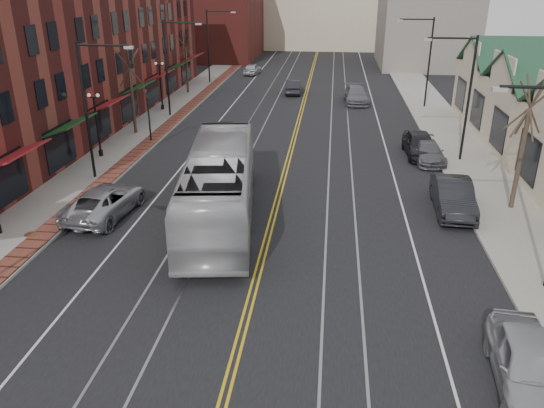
% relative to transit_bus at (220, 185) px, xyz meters
% --- Properties ---
extents(ground, '(160.00, 160.00, 0.00)m').
position_rel_transit_bus_xyz_m(ground, '(2.63, -11.13, -1.86)').
color(ground, black).
rests_on(ground, ground).
extents(sidewalk_left, '(4.00, 120.00, 0.15)m').
position_rel_transit_bus_xyz_m(sidewalk_left, '(-9.37, 8.87, -1.79)').
color(sidewalk_left, gray).
rests_on(sidewalk_left, ground).
extents(sidewalk_right, '(4.00, 120.00, 0.15)m').
position_rel_transit_bus_xyz_m(sidewalk_right, '(14.63, 8.87, -1.79)').
color(sidewalk_right, gray).
rests_on(sidewalk_right, ground).
extents(building_left, '(10.00, 50.00, 11.00)m').
position_rel_transit_bus_xyz_m(building_left, '(-16.37, 15.87, 3.64)').
color(building_left, maroon).
rests_on(building_left, ground).
extents(backdrop_left, '(14.00, 18.00, 14.00)m').
position_rel_transit_bus_xyz_m(backdrop_left, '(-13.37, 58.87, 5.14)').
color(backdrop_left, maroon).
rests_on(backdrop_left, ground).
extents(backdrop_mid, '(22.00, 14.00, 9.00)m').
position_rel_transit_bus_xyz_m(backdrop_mid, '(2.63, 73.87, 2.64)').
color(backdrop_mid, '#C6B499').
rests_on(backdrop_mid, ground).
extents(backdrop_right, '(12.00, 16.00, 11.00)m').
position_rel_transit_bus_xyz_m(backdrop_right, '(17.63, 53.87, 3.64)').
color(backdrop_right, slate).
rests_on(backdrop_right, ground).
extents(streetlight_l_1, '(3.33, 0.25, 8.00)m').
position_rel_transit_bus_xyz_m(streetlight_l_1, '(-8.41, 4.87, 3.16)').
color(streetlight_l_1, black).
rests_on(streetlight_l_1, sidewalk_left).
extents(streetlight_l_2, '(3.33, 0.25, 8.00)m').
position_rel_transit_bus_xyz_m(streetlight_l_2, '(-8.41, 20.87, 3.16)').
color(streetlight_l_2, black).
rests_on(streetlight_l_2, sidewalk_left).
extents(streetlight_l_3, '(3.33, 0.25, 8.00)m').
position_rel_transit_bus_xyz_m(streetlight_l_3, '(-8.41, 36.87, 3.16)').
color(streetlight_l_3, black).
rests_on(streetlight_l_3, sidewalk_left).
extents(streetlight_r_1, '(3.33, 0.25, 8.00)m').
position_rel_transit_bus_xyz_m(streetlight_r_1, '(13.68, 10.87, 3.16)').
color(streetlight_r_1, black).
rests_on(streetlight_r_1, sidewalk_right).
extents(streetlight_r_2, '(3.33, 0.25, 8.00)m').
position_rel_transit_bus_xyz_m(streetlight_r_2, '(13.68, 26.87, 3.16)').
color(streetlight_r_2, black).
rests_on(streetlight_r_2, sidewalk_right).
extents(lamppost_l_2, '(0.84, 0.28, 4.27)m').
position_rel_transit_bus_xyz_m(lamppost_l_2, '(-10.17, 8.87, 0.34)').
color(lamppost_l_2, black).
rests_on(lamppost_l_2, sidewalk_left).
extents(lamppost_l_3, '(0.84, 0.28, 4.27)m').
position_rel_transit_bus_xyz_m(lamppost_l_3, '(-10.17, 22.87, 0.34)').
color(lamppost_l_3, black).
rests_on(lamppost_l_3, sidewalk_left).
extents(tree_left_near, '(1.78, 1.37, 6.48)m').
position_rel_transit_bus_xyz_m(tree_left_near, '(-9.87, 14.87, 1.65)').
color(tree_left_near, '#382B21').
rests_on(tree_left_near, sidewalk_left).
extents(tree_left_far, '(1.66, 1.28, 6.02)m').
position_rel_transit_bus_xyz_m(tree_left_far, '(-9.87, 30.87, 1.41)').
color(tree_left_far, '#382B21').
rests_on(tree_left_far, sidewalk_left).
extents(tree_right_mid, '(1.90, 1.46, 6.93)m').
position_rel_transit_bus_xyz_m(tree_right_mid, '(15.13, 2.87, 1.89)').
color(tree_right_mid, '#382B21').
rests_on(tree_right_mid, sidewalk_right).
extents(manhole_far, '(0.60, 0.60, 0.02)m').
position_rel_transit_bus_xyz_m(manhole_far, '(-8.57, -3.13, -1.71)').
color(manhole_far, '#592D19').
rests_on(manhole_far, sidewalk_left).
extents(traffic_signal, '(0.18, 0.15, 3.80)m').
position_rel_transit_bus_xyz_m(traffic_signal, '(-7.97, 12.87, 0.48)').
color(traffic_signal, black).
rests_on(traffic_signal, sidewalk_left).
extents(transit_bus, '(4.87, 13.68, 3.73)m').
position_rel_transit_bus_xyz_m(transit_bus, '(0.00, 0.00, 0.00)').
color(transit_bus, silver).
rests_on(transit_bus, ground).
extents(parked_suv, '(3.08, 5.78, 1.55)m').
position_rel_transit_bus_xyz_m(parked_suv, '(-6.03, -0.26, -1.09)').
color(parked_suv, '#A9ABB1').
rests_on(parked_suv, ground).
extents(parked_car_a, '(2.36, 4.98, 1.65)m').
position_rel_transit_bus_xyz_m(parked_car_a, '(11.56, -10.92, -1.04)').
color(parked_car_a, '#ACADB3').
rests_on(parked_car_a, ground).
extents(parked_car_b, '(2.01, 5.24, 1.70)m').
position_rel_transit_bus_xyz_m(parked_car_b, '(11.93, 2.28, -1.01)').
color(parked_car_b, black).
rests_on(parked_car_b, ground).
extents(parked_car_c, '(2.10, 4.65, 1.32)m').
position_rel_transit_bus_xyz_m(parked_car_c, '(11.93, 10.66, -1.20)').
color(parked_car_c, '#5D5D64').
rests_on(parked_car_c, ground).
extents(parked_car_d, '(2.14, 4.94, 1.66)m').
position_rel_transit_bus_xyz_m(parked_car_d, '(11.55, 11.80, -1.03)').
color(parked_car_d, black).
rests_on(parked_car_d, ground).
extents(distant_car_left, '(1.70, 4.47, 1.46)m').
position_rel_transit_bus_xyz_m(distant_car_left, '(1.27, 32.09, -1.14)').
color(distant_car_left, '#222228').
rests_on(distant_car_left, ground).
extents(distant_car_right, '(2.53, 5.51, 1.56)m').
position_rel_transit_bus_xyz_m(distant_car_right, '(7.73, 28.29, -1.08)').
color(distant_car_right, slate).
rests_on(distant_car_right, ground).
extents(distant_car_far, '(2.04, 4.21, 1.39)m').
position_rel_transit_bus_xyz_m(distant_car_far, '(-4.81, 43.54, -1.17)').
color(distant_car_far, '#B3B5BB').
rests_on(distant_car_far, ground).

